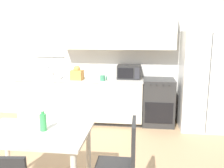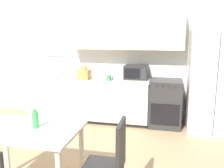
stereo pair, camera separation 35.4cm
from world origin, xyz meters
name	(u,v)px [view 2 (the right image)]	position (x,y,z in m)	size (l,w,h in m)	color
ground_plane	(75,168)	(0.00, 0.00, 0.00)	(12.00, 12.00, 0.00)	tan
wall_back	(114,49)	(0.06, 2.14, 1.45)	(12.00, 0.38, 2.70)	silver
kitchen_counter	(88,99)	(-0.41, 1.84, 0.45)	(2.48, 0.63, 0.88)	#333333
oven_range	(165,103)	(1.13, 1.85, 0.45)	(0.60, 0.60, 0.90)	#2D2D2D
refrigerator	(213,83)	(1.94, 1.78, 0.90)	(0.84, 0.78, 1.80)	silver
kitchen_sink	(55,76)	(-1.13, 1.85, 0.90)	(0.70, 0.41, 0.21)	#B7BABC
microwave	(136,72)	(0.54, 1.94, 1.02)	(0.45, 0.36, 0.27)	#282828
coffee_mug	(109,78)	(0.07, 1.65, 0.93)	(0.13, 0.10, 0.10)	#3F8C66
grocery_bag_0	(84,73)	(-0.44, 1.68, 1.00)	(0.24, 0.21, 0.27)	#DB994C
dining_table	(27,139)	(-0.28, -0.63, 0.65)	(1.11, 0.73, 0.77)	beige
dining_chair_side	(112,159)	(0.65, -0.64, 0.54)	(0.41, 0.41, 0.93)	#282828
drink_bottle	(35,119)	(-0.19, -0.59, 0.87)	(0.07, 0.07, 0.23)	#3FB259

